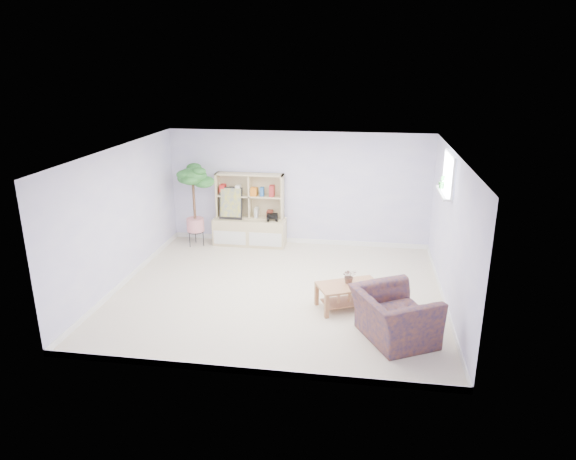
# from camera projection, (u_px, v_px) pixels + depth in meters

# --- Properties ---
(floor) EXTENTS (5.50, 5.00, 0.01)m
(floor) POSITION_uv_depth(u_px,v_px,m) (279.00, 291.00, 8.79)
(floor) COLOR beige
(floor) RESTS_ON ground
(ceiling) EXTENTS (5.50, 5.00, 0.01)m
(ceiling) POSITION_uv_depth(u_px,v_px,m) (278.00, 151.00, 8.04)
(ceiling) COLOR white
(ceiling) RESTS_ON walls
(walls) EXTENTS (5.51, 5.01, 2.40)m
(walls) POSITION_uv_depth(u_px,v_px,m) (278.00, 224.00, 8.42)
(walls) COLOR silver
(walls) RESTS_ON floor
(baseboard) EXTENTS (5.50, 5.00, 0.10)m
(baseboard) POSITION_uv_depth(u_px,v_px,m) (279.00, 288.00, 8.78)
(baseboard) COLOR white
(baseboard) RESTS_ON floor
(window) EXTENTS (0.10, 0.98, 0.68)m
(window) POSITION_uv_depth(u_px,v_px,m) (449.00, 174.00, 8.34)
(window) COLOR silver
(window) RESTS_ON walls
(window_sill) EXTENTS (0.14, 1.00, 0.04)m
(window_sill) POSITION_uv_depth(u_px,v_px,m) (444.00, 193.00, 8.45)
(window_sill) COLOR white
(window_sill) RESTS_ON walls
(storage_unit) EXTENTS (1.53, 0.52, 1.53)m
(storage_unit) POSITION_uv_depth(u_px,v_px,m) (249.00, 210.00, 10.80)
(storage_unit) COLOR beige
(storage_unit) RESTS_ON floor
(poster) EXTENTS (0.49, 0.11, 0.68)m
(poster) POSITION_uv_depth(u_px,v_px,m) (231.00, 203.00, 10.76)
(poster) COLOR yellow
(poster) RESTS_ON storage_unit
(toy_truck) EXTENTS (0.35, 0.27, 0.17)m
(toy_truck) POSITION_uv_depth(u_px,v_px,m) (272.00, 217.00, 10.71)
(toy_truck) COLOR black
(toy_truck) RESTS_ON storage_unit
(coffee_table) EXTENTS (1.10, 0.89, 0.40)m
(coffee_table) POSITION_uv_depth(u_px,v_px,m) (348.00, 296.00, 8.15)
(coffee_table) COLOR olive
(coffee_table) RESTS_ON floor
(table_plant) EXTENTS (0.26, 0.24, 0.24)m
(table_plant) POSITION_uv_depth(u_px,v_px,m) (349.00, 276.00, 8.10)
(table_plant) COLOR #2B7229
(table_plant) RESTS_ON coffee_table
(floor_tree) EXTENTS (0.71, 0.71, 1.74)m
(floor_tree) POSITION_uv_depth(u_px,v_px,m) (194.00, 206.00, 10.72)
(floor_tree) COLOR #1C6026
(floor_tree) RESTS_ON floor
(armchair) EXTENTS (1.35, 1.41, 0.81)m
(armchair) POSITION_uv_depth(u_px,v_px,m) (394.00, 313.00, 7.16)
(armchair) COLOR #141F4B
(armchair) RESTS_ON floor
(sill_plant) EXTENTS (0.16, 0.14, 0.23)m
(sill_plant) POSITION_uv_depth(u_px,v_px,m) (442.00, 182.00, 8.64)
(sill_plant) COLOR #1C6026
(sill_plant) RESTS_ON window_sill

